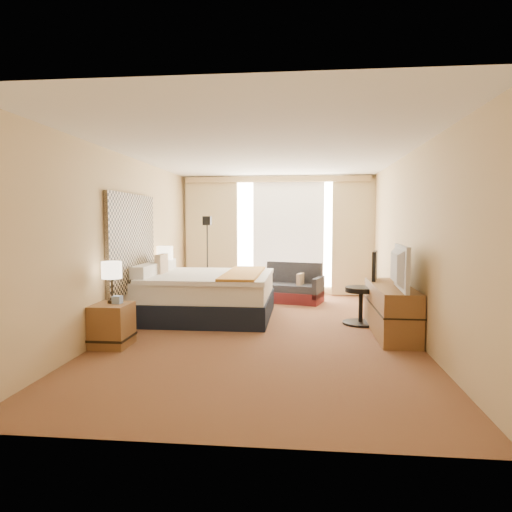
# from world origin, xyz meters

# --- Properties ---
(floor) EXTENTS (4.20, 7.00, 0.02)m
(floor) POSITION_xyz_m (0.00, 0.00, 0.00)
(floor) COLOR #511D17
(floor) RESTS_ON ground
(ceiling) EXTENTS (4.20, 7.00, 0.02)m
(ceiling) POSITION_xyz_m (0.00, 0.00, 2.60)
(ceiling) COLOR white
(ceiling) RESTS_ON wall_back
(wall_back) EXTENTS (4.20, 0.02, 2.60)m
(wall_back) POSITION_xyz_m (0.00, 3.50, 1.30)
(wall_back) COLOR #D5B482
(wall_back) RESTS_ON ground
(wall_front) EXTENTS (4.20, 0.02, 2.60)m
(wall_front) POSITION_xyz_m (0.00, -3.50, 1.30)
(wall_front) COLOR #D5B482
(wall_front) RESTS_ON ground
(wall_left) EXTENTS (0.02, 7.00, 2.60)m
(wall_left) POSITION_xyz_m (-2.10, 0.00, 1.30)
(wall_left) COLOR #D5B482
(wall_left) RESTS_ON ground
(wall_right) EXTENTS (0.02, 7.00, 2.60)m
(wall_right) POSITION_xyz_m (2.10, 0.00, 1.30)
(wall_right) COLOR #D5B482
(wall_right) RESTS_ON ground
(headboard) EXTENTS (0.06, 1.85, 1.50)m
(headboard) POSITION_xyz_m (-2.06, 0.20, 1.28)
(headboard) COLOR black
(headboard) RESTS_ON wall_left
(nightstand_left) EXTENTS (0.45, 0.52, 0.55)m
(nightstand_left) POSITION_xyz_m (-1.87, -1.05, 0.28)
(nightstand_left) COLOR brown
(nightstand_left) RESTS_ON floor
(nightstand_right) EXTENTS (0.45, 0.52, 0.55)m
(nightstand_right) POSITION_xyz_m (-1.87, 1.45, 0.28)
(nightstand_right) COLOR brown
(nightstand_right) RESTS_ON floor
(media_dresser) EXTENTS (0.50, 1.80, 0.70)m
(media_dresser) POSITION_xyz_m (1.83, 0.00, 0.35)
(media_dresser) COLOR brown
(media_dresser) RESTS_ON floor
(window) EXTENTS (2.30, 0.02, 2.30)m
(window) POSITION_xyz_m (0.25, 3.47, 1.32)
(window) COLOR silver
(window) RESTS_ON wall_back
(curtains) EXTENTS (4.12, 0.19, 2.56)m
(curtains) POSITION_xyz_m (-0.00, 3.39, 1.41)
(curtains) COLOR beige
(curtains) RESTS_ON floor
(bed) EXTENTS (2.17, 1.99, 1.06)m
(bed) POSITION_xyz_m (-1.06, 0.85, 0.39)
(bed) COLOR black
(bed) RESTS_ON floor
(loveseat) EXTENTS (1.38, 0.99, 0.78)m
(loveseat) POSITION_xyz_m (0.34, 2.48, 0.26)
(loveseat) COLOR maroon
(loveseat) RESTS_ON floor
(floor_lamp) EXTENTS (0.22, 0.22, 1.71)m
(floor_lamp) POSITION_xyz_m (-1.32, 2.30, 1.21)
(floor_lamp) COLOR black
(floor_lamp) RESTS_ON floor
(desk_chair) EXTENTS (0.56, 0.56, 1.15)m
(desk_chair) POSITION_xyz_m (1.54, 0.57, 0.51)
(desk_chair) COLOR black
(desk_chair) RESTS_ON floor
(lamp_left) EXTENTS (0.26, 0.26, 0.54)m
(lamp_left) POSITION_xyz_m (-1.88, -0.99, 0.97)
(lamp_left) COLOR black
(lamp_left) RESTS_ON nightstand_left
(lamp_right) EXTENTS (0.29, 0.29, 0.61)m
(lamp_right) POSITION_xyz_m (-1.92, 1.43, 1.02)
(lamp_right) COLOR black
(lamp_right) RESTS_ON nightstand_right
(tissue_box) EXTENTS (0.11, 0.11, 0.10)m
(tissue_box) POSITION_xyz_m (-1.81, -1.01, 0.60)
(tissue_box) COLOR #839ECA
(tissue_box) RESTS_ON nightstand_left
(telephone) EXTENTS (0.16, 0.13, 0.06)m
(telephone) POSITION_xyz_m (-1.89, 1.35, 0.58)
(telephone) COLOR black
(telephone) RESTS_ON nightstand_right
(television) EXTENTS (0.19, 1.03, 0.59)m
(television) POSITION_xyz_m (1.78, -0.39, 1.00)
(television) COLOR black
(television) RESTS_ON media_dresser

